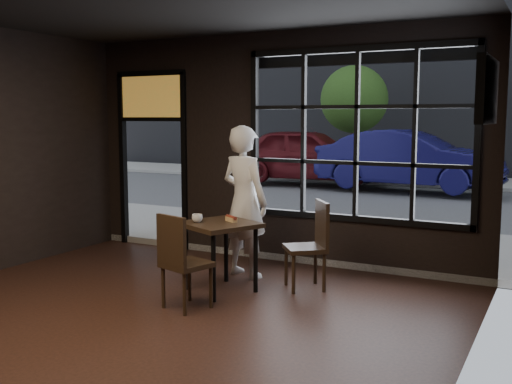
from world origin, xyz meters
The scene contains 15 objects.
floor centered at (0.00, 0.00, -0.01)m, with size 6.00×7.00×0.02m, color black.
wall_right centered at (3.00, 0.00, 1.60)m, with size 0.04×7.00×3.20m, color black.
window_frame centered at (1.20, 3.50, 1.80)m, with size 3.06×0.12×2.28m, color black.
stained_transom centered at (-2.10, 3.50, 2.35)m, with size 1.20×0.06×0.70m, color orange.
street_asphalt centered at (0.00, 24.00, -0.02)m, with size 60.00×41.00×0.04m, color #545456.
cafe_table centered at (0.12, 1.83, 0.41)m, with size 0.76×0.76×0.83m, color black.
chair_near centered at (0.13, 1.13, 0.51)m, with size 0.44×0.44×1.03m, color black.
chair_window centered at (0.96, 2.38, 0.52)m, with size 0.45×0.45×1.05m, color black.
man centered at (0.05, 2.56, 0.97)m, with size 0.70×0.46×1.93m, color silver.
hotdog centered at (0.21, 1.94, 0.85)m, with size 0.20×0.08×0.06m, color tan, non-canonical shape.
cup centered at (-0.11, 1.70, 0.87)m, with size 0.12×0.12×0.10m, color silver.
tv centered at (2.93, 2.23, 2.28)m, with size 0.12×1.09×0.64m, color black.
navy_car centered at (-0.15, 12.10, 0.90)m, with size 1.69×4.84×1.60m, color #121047.
maroon_car centered at (-3.23, 12.49, 0.91)m, with size 1.92×4.77×1.62m, color #561015.
tree_left centered at (-2.51, 14.51, 2.58)m, with size 2.15×2.15×3.67m.
Camera 1 is at (3.67, -4.04, 2.03)m, focal length 42.00 mm.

